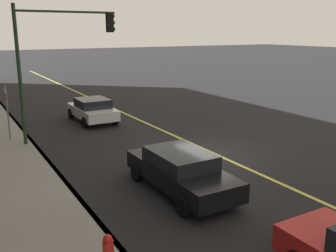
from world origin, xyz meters
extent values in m
plane|color=black|center=(0.00, 0.00, 0.00)|extent=(200.00, 200.00, 0.00)
cube|color=gray|center=(0.00, 8.20, 0.07)|extent=(80.00, 3.63, 0.15)
cube|color=slate|center=(0.00, 6.47, 0.07)|extent=(80.00, 0.16, 0.15)
cube|color=#D8CC4C|center=(0.00, 0.00, 0.01)|extent=(80.00, 0.16, 0.01)
cube|color=black|center=(-2.77, 3.31, 0.60)|extent=(4.62, 1.76, 0.60)
cube|color=black|center=(-2.73, 3.31, 1.13)|extent=(2.30, 1.62, 0.46)
cylinder|color=black|center=(-1.25, 4.17, 0.30)|extent=(0.60, 0.22, 0.60)
cylinder|color=black|center=(-1.25, 2.45, 0.30)|extent=(0.60, 0.22, 0.60)
cylinder|color=black|center=(-4.30, 4.17, 0.30)|extent=(0.60, 0.22, 0.60)
cylinder|color=black|center=(-4.30, 2.45, 0.30)|extent=(0.60, 0.22, 0.60)
cube|color=silver|center=(8.27, 2.47, 0.58)|extent=(4.04, 1.80, 0.55)
cube|color=black|center=(8.12, 2.47, 1.10)|extent=(1.95, 1.66, 0.49)
cylinder|color=black|center=(9.60, 3.35, 0.30)|extent=(0.60, 0.22, 0.60)
cylinder|color=black|center=(9.60, 1.59, 0.30)|extent=(0.60, 0.22, 0.60)
cylinder|color=black|center=(6.93, 3.35, 0.30)|extent=(0.60, 0.22, 0.60)
cylinder|color=black|center=(6.93, 1.59, 0.30)|extent=(0.60, 0.22, 0.60)
cylinder|color=#1E3823|center=(4.91, 6.79, 3.12)|extent=(0.16, 0.16, 6.25)
cylinder|color=#1E3823|center=(4.91, 4.54, 5.95)|extent=(0.10, 4.50, 0.10)
cube|color=black|center=(4.91, 2.54, 5.50)|extent=(0.28, 0.30, 0.90)
sphere|color=red|center=(4.91, 2.36, 5.80)|extent=(0.18, 0.18, 0.18)
sphere|color=#392905|center=(4.91, 2.36, 5.50)|extent=(0.18, 0.18, 0.18)
sphere|color=black|center=(4.91, 2.36, 5.20)|extent=(0.18, 0.18, 0.18)
cylinder|color=slate|center=(6.03, 7.29, 1.33)|extent=(0.08, 0.08, 2.66)
cube|color=white|center=(6.03, 7.31, 2.46)|extent=(0.60, 0.02, 0.20)
cube|color=#DB5919|center=(6.03, 7.31, 2.11)|extent=(0.44, 0.02, 0.28)
sphere|color=red|center=(-5.75, 6.99, 0.84)|extent=(0.20, 0.20, 0.20)
camera|label=1|loc=(-12.67, 9.51, 5.12)|focal=40.81mm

